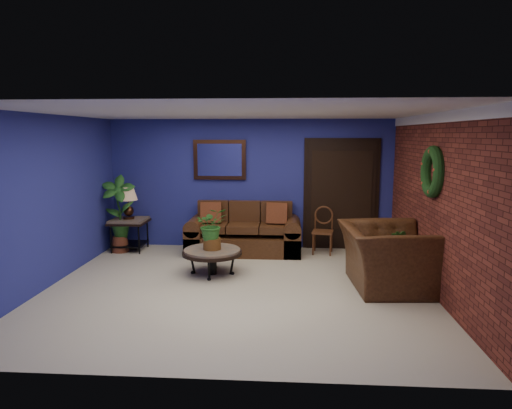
# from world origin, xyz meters

# --- Properties ---
(floor) EXTENTS (5.50, 5.50, 0.00)m
(floor) POSITION_xyz_m (0.00, 0.00, 0.00)
(floor) COLOR #BCB09C
(floor) RESTS_ON ground
(wall_back) EXTENTS (5.50, 0.04, 2.50)m
(wall_back) POSITION_xyz_m (0.00, 2.50, 1.25)
(wall_back) COLOR navy
(wall_back) RESTS_ON ground
(wall_left) EXTENTS (0.04, 5.00, 2.50)m
(wall_left) POSITION_xyz_m (-2.75, 0.00, 1.25)
(wall_left) COLOR navy
(wall_left) RESTS_ON ground
(wall_right_brick) EXTENTS (0.04, 5.00, 2.50)m
(wall_right_brick) POSITION_xyz_m (2.75, 0.00, 1.25)
(wall_right_brick) COLOR maroon
(wall_right_brick) RESTS_ON ground
(ceiling) EXTENTS (5.50, 5.00, 0.02)m
(ceiling) POSITION_xyz_m (0.00, 0.00, 2.50)
(ceiling) COLOR silver
(ceiling) RESTS_ON wall_back
(crown_molding) EXTENTS (0.03, 5.00, 0.14)m
(crown_molding) POSITION_xyz_m (2.72, 0.00, 2.43)
(crown_molding) COLOR white
(crown_molding) RESTS_ON wall_right_brick
(wall_mirror) EXTENTS (1.02, 0.06, 0.77)m
(wall_mirror) POSITION_xyz_m (-0.60, 2.46, 1.72)
(wall_mirror) COLOR #432415
(wall_mirror) RESTS_ON wall_back
(closet_door) EXTENTS (1.44, 0.06, 2.18)m
(closet_door) POSITION_xyz_m (1.75, 2.47, 1.05)
(closet_door) COLOR black
(closet_door) RESTS_ON wall_back
(wreath) EXTENTS (0.16, 0.72, 0.72)m
(wreath) POSITION_xyz_m (2.69, 0.05, 1.70)
(wreath) COLOR black
(wreath) RESTS_ON wall_right_brick
(sofa) EXTENTS (2.12, 0.91, 0.95)m
(sofa) POSITION_xyz_m (-0.09, 2.08, 0.31)
(sofa) COLOR #4D2B16
(sofa) RESTS_ON ground
(coffee_table) EXTENTS (0.95, 0.95, 0.41)m
(coffee_table) POSITION_xyz_m (-0.47, 0.65, 0.35)
(coffee_table) COLOR #544E49
(coffee_table) RESTS_ON ground
(end_table) EXTENTS (0.67, 0.67, 0.61)m
(end_table) POSITION_xyz_m (-2.30, 2.05, 0.47)
(end_table) COLOR #544E49
(end_table) RESTS_ON ground
(table_lamp) EXTENTS (0.35, 0.35, 0.59)m
(table_lamp) POSITION_xyz_m (-2.30, 2.05, 0.99)
(table_lamp) COLOR #432415
(table_lamp) RESTS_ON end_table
(side_chair) EXTENTS (0.43, 0.43, 0.88)m
(side_chair) POSITION_xyz_m (1.39, 2.11, 0.49)
(side_chair) COLOR #542D18
(side_chair) RESTS_ON ground
(armchair) EXTENTS (1.30, 1.47, 0.90)m
(armchair) POSITION_xyz_m (2.15, 0.19, 0.45)
(armchair) COLOR #4D2B16
(armchair) RESTS_ON ground
(coffee_plant) EXTENTS (0.59, 0.55, 0.67)m
(coffee_plant) POSITION_xyz_m (-0.47, 0.65, 0.77)
(coffee_plant) COLOR brown
(coffee_plant) RESTS_ON coffee_table
(floor_plant) EXTENTS (0.43, 0.39, 0.79)m
(floor_plant) POSITION_xyz_m (2.35, 0.54, 0.41)
(floor_plant) COLOR brown
(floor_plant) RESTS_ON ground
(tall_plant) EXTENTS (0.67, 0.49, 1.46)m
(tall_plant) POSITION_xyz_m (-2.45, 1.93, 0.79)
(tall_plant) COLOR brown
(tall_plant) RESTS_ON ground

